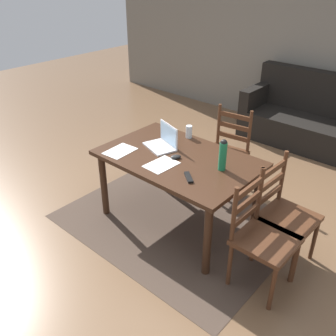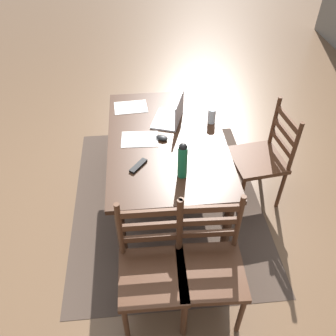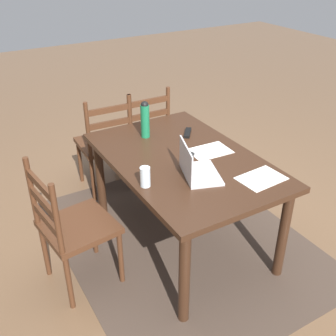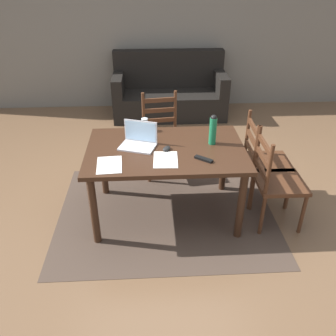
# 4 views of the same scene
# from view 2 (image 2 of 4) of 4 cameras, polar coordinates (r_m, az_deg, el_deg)

# --- Properties ---
(ground_plane) EXTENTS (14.00, 14.00, 0.00)m
(ground_plane) POSITION_cam_2_polar(r_m,az_deg,el_deg) (3.41, -0.18, -5.25)
(ground_plane) COLOR brown
(area_rug) EXTENTS (2.18, 1.74, 0.01)m
(area_rug) POSITION_cam_2_polar(r_m,az_deg,el_deg) (3.41, -0.18, -5.21)
(area_rug) COLOR #47382D
(area_rug) RESTS_ON ground
(dining_table) EXTENTS (1.47, 0.95, 0.75)m
(dining_table) POSITION_cam_2_polar(r_m,az_deg,el_deg) (2.96, -0.21, 3.29)
(dining_table) COLOR #382114
(dining_table) RESTS_ON ground
(chair_right_near) EXTENTS (0.44, 0.44, 0.95)m
(chair_right_near) POSITION_cam_2_polar(r_m,az_deg,el_deg) (2.42, -2.54, -16.11)
(chair_right_near) COLOR #4C2B19
(chair_right_near) RESTS_ON ground
(chair_far_head) EXTENTS (0.49, 0.49, 0.95)m
(chair_far_head) POSITION_cam_2_polar(r_m,az_deg,el_deg) (3.26, 14.82, 1.54)
(chair_far_head) COLOR #4C2B19
(chair_far_head) RESTS_ON ground
(chair_right_far) EXTENTS (0.46, 0.46, 0.95)m
(chair_right_far) POSITION_cam_2_polar(r_m,az_deg,el_deg) (2.45, 6.77, -15.29)
(chair_right_far) COLOR #4C2B19
(chair_right_far) RESTS_ON ground
(laptop) EXTENTS (0.37, 0.31, 0.23)m
(laptop) POSITION_cam_2_polar(r_m,az_deg,el_deg) (3.08, 0.68, 8.48)
(laptop) COLOR silver
(laptop) RESTS_ON dining_table
(water_bottle) EXTENTS (0.07, 0.07, 0.29)m
(water_bottle) POSITION_cam_2_polar(r_m,az_deg,el_deg) (2.47, 2.35, 1.34)
(water_bottle) COLOR #197247
(water_bottle) RESTS_ON dining_table
(drinking_glass) EXTENTS (0.07, 0.07, 0.13)m
(drinking_glass) POSITION_cam_2_polar(r_m,az_deg,el_deg) (3.08, 7.04, 8.30)
(drinking_glass) COLOR silver
(drinking_glass) RESTS_ON dining_table
(computer_mouse) EXTENTS (0.10, 0.12, 0.03)m
(computer_mouse) POSITION_cam_2_polar(r_m,az_deg,el_deg) (2.89, -1.00, 4.88)
(computer_mouse) COLOR black
(computer_mouse) RESTS_ON dining_table
(tv_remote) EXTENTS (0.16, 0.14, 0.02)m
(tv_remote) POSITION_cam_2_polar(r_m,az_deg,el_deg) (2.64, -4.79, 0.36)
(tv_remote) COLOR black
(tv_remote) RESTS_ON dining_table
(paper_stack_left) EXTENTS (0.23, 0.31, 0.00)m
(paper_stack_left) POSITION_cam_2_polar(r_m,az_deg,el_deg) (3.30, -6.00, 9.69)
(paper_stack_left) COLOR white
(paper_stack_left) RESTS_ON dining_table
(paper_stack_right) EXTENTS (0.22, 0.31, 0.00)m
(paper_stack_right) POSITION_cam_2_polar(r_m,az_deg,el_deg) (2.90, -4.56, 4.65)
(paper_stack_right) COLOR white
(paper_stack_right) RESTS_ON dining_table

